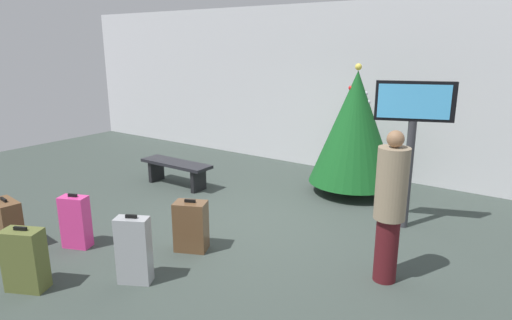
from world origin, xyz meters
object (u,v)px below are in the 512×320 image
at_px(suitcase_4, 134,250).
at_px(holiday_tree, 355,128).
at_px(suitcase_0, 76,222).
at_px(traveller_0, 390,204).
at_px(flight_info_kiosk, 413,124).
at_px(suitcase_3, 191,226).
at_px(waiting_bench, 176,168).
at_px(suitcase_1, 25,260).
at_px(suitcase_2, 7,224).

bearing_deg(suitcase_4, holiday_tree, 79.84).
bearing_deg(suitcase_0, traveller_0, 22.35).
relative_size(holiday_tree, suitcase_4, 2.83).
height_order(flight_info_kiosk, suitcase_3, flight_info_kiosk).
xyz_separation_m(holiday_tree, suitcase_3, (-0.83, -3.45, -0.89)).
bearing_deg(flight_info_kiosk, suitcase_4, -121.51).
bearing_deg(waiting_bench, flight_info_kiosk, 7.14).
distance_m(waiting_bench, suitcase_3, 2.84).
bearing_deg(suitcase_4, waiting_bench, 127.23).
relative_size(suitcase_0, suitcase_1, 1.01).
distance_m(suitcase_2, suitcase_3, 2.50).
xyz_separation_m(holiday_tree, suitcase_0, (-2.17, -4.27, -0.87)).
xyz_separation_m(flight_info_kiosk, suitcase_3, (-2.11, -2.40, -1.24)).
xyz_separation_m(traveller_0, suitcase_2, (-4.50, -2.07, -0.61)).
relative_size(flight_info_kiosk, suitcase_2, 3.13).
height_order(suitcase_0, suitcase_2, suitcase_0).
relative_size(holiday_tree, suitcase_1, 3.13).
relative_size(traveller_0, suitcase_0, 2.35).
bearing_deg(suitcase_0, waiting_bench, 106.36).
height_order(flight_info_kiosk, traveller_0, flight_info_kiosk).
relative_size(flight_info_kiosk, suitcase_4, 2.62).
bearing_deg(suitcase_0, flight_info_kiosk, 43.04).
bearing_deg(suitcase_0, suitcase_1, -62.41).
bearing_deg(traveller_0, suitcase_2, -155.35).
bearing_deg(suitcase_2, traveller_0, 24.65).
bearing_deg(suitcase_1, flight_info_kiosk, 54.78).
bearing_deg(suitcase_3, holiday_tree, 76.47).
relative_size(waiting_bench, traveller_0, 0.85).
bearing_deg(waiting_bench, suitcase_0, -73.64).
bearing_deg(flight_info_kiosk, suitcase_0, -136.96).
bearing_deg(suitcase_3, waiting_bench, 138.78).
distance_m(suitcase_0, suitcase_4, 1.39).
bearing_deg(flight_info_kiosk, suitcase_1, -125.22).
bearing_deg(suitcase_4, traveller_0, 35.73).
height_order(traveller_0, suitcase_4, traveller_0).
bearing_deg(suitcase_2, suitcase_0, 34.76).
distance_m(traveller_0, suitcase_2, 4.99).
height_order(flight_info_kiosk, suitcase_0, flight_info_kiosk).
xyz_separation_m(suitcase_3, suitcase_4, (0.03, -0.99, 0.06)).
distance_m(suitcase_1, suitcase_3, 1.97).
distance_m(traveller_0, suitcase_4, 2.96).
xyz_separation_m(holiday_tree, traveller_0, (1.57, -2.73, -0.28)).
height_order(suitcase_0, suitcase_3, suitcase_0).
height_order(traveller_0, suitcase_1, traveller_0).
relative_size(traveller_0, suitcase_4, 2.14).
bearing_deg(suitcase_1, traveller_0, 37.61).
relative_size(holiday_tree, suitcase_3, 3.31).
bearing_deg(traveller_0, waiting_bench, 165.67).
bearing_deg(suitcase_3, flight_info_kiosk, 48.69).
bearing_deg(suitcase_2, suitcase_3, 32.72).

